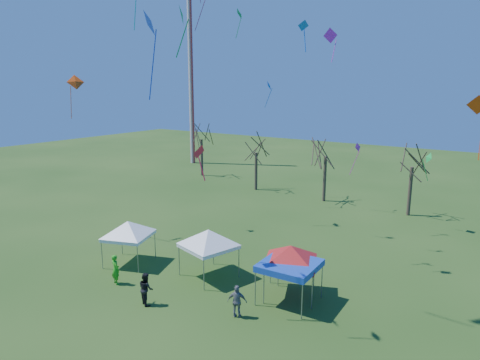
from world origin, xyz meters
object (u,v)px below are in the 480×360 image
(tree_2, at_px, (326,140))
(person_green, at_px, (116,269))
(tent_white_west, at_px, (128,224))
(tent_white_mid, at_px, (208,233))
(person_dark, at_px, (146,288))
(tent_blue, at_px, (290,266))
(person_grey, at_px, (237,301))
(tree_1, at_px, (256,139))
(tree_0, at_px, (201,126))
(tree_3, at_px, (414,149))
(radio_mast, at_px, (191,80))
(tent_red, at_px, (291,249))

(tree_2, xyz_separation_m, person_green, (-2.75, -24.62, -5.37))
(tent_white_west, distance_m, tent_white_mid, 5.81)
(tent_white_west, bearing_deg, person_dark, -33.38)
(tree_2, relative_size, tent_blue, 2.72)
(tree_2, xyz_separation_m, tent_blue, (6.82, -20.77, -4.19))
(person_grey, bearing_deg, tree_1, -84.29)
(tree_0, distance_m, tree_1, 10.47)
(tent_white_west, bearing_deg, person_grey, -9.42)
(tree_3, distance_m, tent_white_west, 25.45)
(tent_blue, xyz_separation_m, person_grey, (-1.45, -2.91, -1.24))
(radio_mast, xyz_separation_m, tree_3, (34.03, -9.96, -6.42))
(radio_mast, xyz_separation_m, tent_red, (32.15, -29.72, -9.73))
(tree_0, relative_size, tent_white_west, 2.34)
(tent_red, bearing_deg, person_dark, -138.89)
(tent_white_west, height_order, person_green, tent_white_west)
(tree_0, bearing_deg, tree_1, -15.18)
(tent_red, xyz_separation_m, person_green, (-9.27, -4.53, -1.86))
(radio_mast, height_order, tent_blue, radio_mast)
(tree_2, relative_size, person_grey, 4.77)
(radio_mast, height_order, person_green, radio_mast)
(tree_2, relative_size, tent_red, 2.26)
(tent_red, relative_size, person_dark, 2.02)
(tree_3, bearing_deg, tree_0, 172.92)
(tree_0, distance_m, tree_2, 18.72)
(tree_2, distance_m, tent_blue, 22.26)
(tree_3, xyz_separation_m, tent_white_mid, (-7.18, -20.38, -3.24))
(tree_2, height_order, tent_red, tree_2)
(tree_2, height_order, tent_white_west, tree_2)
(tent_white_west, xyz_separation_m, tent_blue, (11.25, 1.29, -0.63))
(tent_white_west, xyz_separation_m, person_grey, (9.80, -1.63, -1.87))
(tree_3, distance_m, person_dark, 26.71)
(tree_2, relative_size, person_dark, 4.57)
(person_green, bearing_deg, tent_white_mid, -119.80)
(tent_red, xyz_separation_m, person_dark, (-5.99, -5.23, -1.88))
(tree_1, distance_m, person_grey, 28.07)
(tent_white_mid, bearing_deg, radio_mast, 131.52)
(tent_white_mid, xyz_separation_m, tent_red, (5.30, 0.61, -0.07))
(tent_white_west, xyz_separation_m, tent_red, (10.95, 1.96, 0.05))
(tree_1, distance_m, tent_white_west, 22.88)
(radio_mast, relative_size, tree_3, 3.16)
(tent_red, bearing_deg, tent_white_west, -169.85)
(tree_0, xyz_separation_m, tree_2, (18.48, -3.01, -0.20))
(radio_mast, bearing_deg, person_green, -56.25)
(tent_red, distance_m, person_grey, 4.22)
(tent_white_mid, bearing_deg, person_green, -135.44)
(person_grey, bearing_deg, tent_white_west, -33.60)
(person_green, xyz_separation_m, person_dark, (3.28, -0.70, -0.02))
(tree_1, xyz_separation_m, tent_white_west, (3.97, -22.33, -3.07))
(tent_white_west, bearing_deg, tent_white_mid, 13.42)
(tree_2, bearing_deg, person_green, -96.38)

